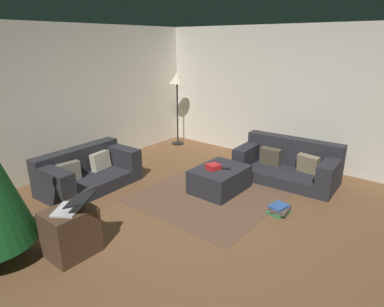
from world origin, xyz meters
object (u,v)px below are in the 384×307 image
object	(u,v)px
book_stack	(280,210)
corner_lamp	(177,84)
gift_box	(213,167)
side_table	(71,232)
couch_left	(86,172)
laptop	(72,206)
couch_right	(288,164)
tv_remote	(226,169)
ottoman	(220,179)

from	to	relation	value
book_stack	corner_lamp	distance (m)	3.92
gift_box	side_table	distance (m)	2.38
couch_left	side_table	bearing A→B (deg)	47.76
couch_left	laptop	xyz separation A→B (m)	(-1.16, -1.50, 0.35)
gift_box	couch_right	bearing A→B (deg)	-30.58
tv_remote	corner_lamp	size ratio (longest dim) A/B	0.10
ottoman	laptop	bearing A→B (deg)	173.24
couch_left	tv_remote	xyz separation A→B (m)	(1.29, -1.89, 0.13)
couch_right	side_table	world-z (taller)	couch_right
couch_left	side_table	size ratio (longest dim) A/B	2.92
side_table	laptop	xyz separation A→B (m)	(0.03, -0.05, 0.33)
book_stack	laptop	bearing A→B (deg)	149.07
gift_box	corner_lamp	world-z (taller)	corner_lamp
tv_remote	book_stack	xyz separation A→B (m)	(-0.13, -1.00, -0.33)
couch_right	gift_box	bearing A→B (deg)	56.10
ottoman	side_table	distance (m)	2.48
couch_right	ottoman	size ratio (longest dim) A/B	1.91
couch_right	tv_remote	distance (m)	1.25
couch_left	side_table	xyz separation A→B (m)	(-1.19, -1.46, 0.02)
gift_box	book_stack	world-z (taller)	gift_box
side_table	corner_lamp	world-z (taller)	corner_lamp
couch_right	corner_lamp	world-z (taller)	corner_lamp
ottoman	book_stack	bearing A→B (deg)	-95.73
side_table	book_stack	size ratio (longest dim) A/B	1.68
ottoman	tv_remote	bearing A→B (deg)	-76.44
side_table	laptop	bearing A→B (deg)	-55.91
tv_remote	couch_left	bearing A→B (deg)	98.79
couch_left	laptop	size ratio (longest dim) A/B	3.06
couch_right	laptop	xyz separation A→B (m)	(-3.55, 0.95, 0.34)
tv_remote	side_table	xyz separation A→B (m)	(-2.48, 0.43, -0.12)
couch_right	gift_box	world-z (taller)	couch_right
gift_box	corner_lamp	distance (m)	2.85
laptop	book_stack	bearing A→B (deg)	-30.93
couch_left	gift_box	size ratio (longest dim) A/B	8.30
couch_left	tv_remote	size ratio (longest dim) A/B	10.04
gift_box	laptop	size ratio (longest dim) A/B	0.37
side_table	book_stack	xyz separation A→B (m)	(2.35, -1.43, -0.21)
side_table	book_stack	distance (m)	2.76
couch_right	laptop	size ratio (longest dim) A/B	3.27
couch_right	side_table	size ratio (longest dim) A/B	3.12
couch_right	ottoman	world-z (taller)	couch_right
couch_left	tv_remote	world-z (taller)	couch_left
side_table	tv_remote	bearing A→B (deg)	-9.87
side_table	book_stack	bearing A→B (deg)	-31.45
tv_remote	corner_lamp	xyz separation A→B (m)	(1.48, 2.31, 1.01)
book_stack	corner_lamp	world-z (taller)	corner_lamp
tv_remote	side_table	distance (m)	2.52
ottoman	gift_box	size ratio (longest dim) A/B	4.64
gift_box	tv_remote	size ratio (longest dim) A/B	1.21
couch_left	corner_lamp	bearing A→B (deg)	-174.13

